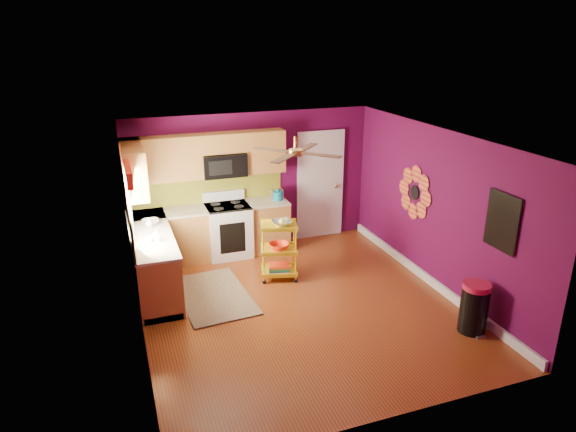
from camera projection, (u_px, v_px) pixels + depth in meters
name	position (u px, v px, depth m)	size (l,w,h in m)	color
ground	(300.00, 306.00, 7.61)	(5.00, 5.00, 0.00)	#682B10
room_envelope	(303.00, 201.00, 7.06)	(4.54, 5.04, 2.52)	#53093B
lower_cabinets	(187.00, 245.00, 8.65)	(2.81, 2.31, 0.94)	#9C622A
electric_range	(228.00, 230.00, 9.20)	(0.76, 0.66, 1.13)	white
upper_cabinetry	(184.00, 161.00, 8.53)	(2.80, 2.30, 1.26)	#9C622A
left_window	(128.00, 189.00, 7.25)	(0.08, 1.35, 1.08)	white
panel_door	(320.00, 186.00, 9.87)	(0.95, 0.11, 2.15)	white
right_wall_art	(450.00, 205.00, 7.52)	(0.04, 2.74, 1.04)	black
ceiling_fan	(296.00, 152.00, 7.01)	(1.01, 1.01, 0.26)	#BF8C3F
shag_rug	(214.00, 295.00, 7.89)	(1.01, 1.65, 0.02)	black
rolling_cart	(280.00, 248.00, 8.28)	(0.67, 0.56, 1.05)	yellow
trash_can	(474.00, 308.00, 6.87)	(0.40, 0.42, 0.71)	black
teal_kettle	(278.00, 195.00, 9.32)	(0.18, 0.18, 0.21)	#12798C
toaster	(277.00, 194.00, 9.38)	(0.22, 0.15, 0.18)	beige
soap_bottle_a	(156.00, 235.00, 7.50)	(0.08, 0.08, 0.18)	#EA3F72
soap_bottle_b	(149.00, 222.00, 8.04)	(0.12, 0.12, 0.15)	white
counter_dish	(151.00, 222.00, 8.18)	(0.27, 0.27, 0.07)	white
counter_cup	(151.00, 238.00, 7.51)	(0.11, 0.11, 0.09)	white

